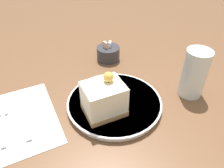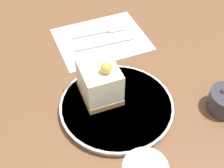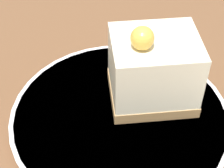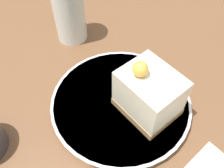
{
  "view_description": "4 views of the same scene",
  "coord_description": "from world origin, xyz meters",
  "views": [
    {
      "loc": [
        -0.09,
        -0.38,
        0.41
      ],
      "look_at": [
        0.04,
        0.06,
        0.06
      ],
      "focal_mm": 35.0,
      "sensor_mm": 36.0,
      "label": 1
    },
    {
      "loc": [
        0.47,
        -0.07,
        0.55
      ],
      "look_at": [
        0.02,
        0.03,
        0.07
      ],
      "focal_mm": 50.0,
      "sensor_mm": 36.0,
      "label": 2
    },
    {
      "loc": [
        0.03,
        0.32,
        0.34
      ],
      "look_at": [
        0.05,
        0.03,
        0.06
      ],
      "focal_mm": 60.0,
      "sensor_mm": 36.0,
      "label": 3
    },
    {
      "loc": [
        -0.17,
        0.19,
        0.39
      ],
      "look_at": [
        0.06,
        0.04,
        0.05
      ],
      "focal_mm": 40.0,
      "sensor_mm": 36.0,
      "label": 4
    }
  ],
  "objects": [
    {
      "name": "ground_plane",
      "position": [
        0.0,
        0.0,
        0.0
      ],
      "size": [
        4.0,
        4.0,
        0.0
      ],
      "primitive_type": "plane",
      "color": "brown"
    },
    {
      "name": "plate",
      "position": [
        0.04,
        0.04,
        0.01
      ],
      "size": [
        0.25,
        0.25,
        0.02
      ],
      "color": "white",
      "rests_on": "ground_plane"
    },
    {
      "name": "cake_slice",
      "position": [
        0.0,
        0.01,
        0.06
      ],
      "size": [
        0.11,
        0.09,
        0.11
      ],
      "rotation": [
        0.0,
        0.0,
        0.15
      ],
      "color": "#AD8451",
      "rests_on": "plate"
    },
    {
      "name": "drinking_glass",
      "position": [
        0.26,
        0.03,
        0.07
      ],
      "size": [
        0.07,
        0.07,
        0.14
      ],
      "color": "silver",
      "rests_on": "ground_plane"
    }
  ]
}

